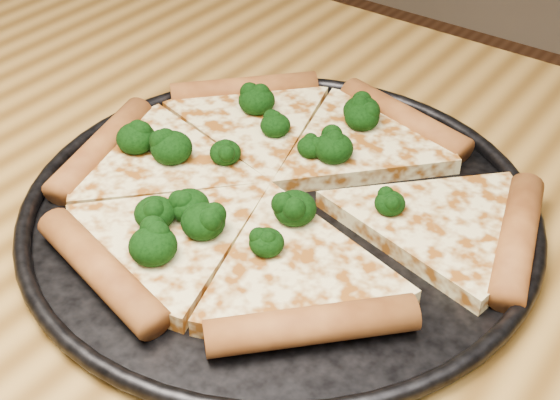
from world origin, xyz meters
The scene contains 4 objects.
dining_table centered at (0.00, 0.00, 0.66)m, with size 1.20×0.90×0.75m.
pizza_pan centered at (0.03, 0.08, 0.76)m, with size 0.40×0.40×0.02m.
pizza centered at (0.02, 0.09, 0.77)m, with size 0.39×0.35×0.03m.
broccoli_florets centered at (0.00, 0.09, 0.78)m, with size 0.24×0.27×0.03m.
Camera 1 is at (0.32, -0.30, 1.13)m, focal length 50.23 mm.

